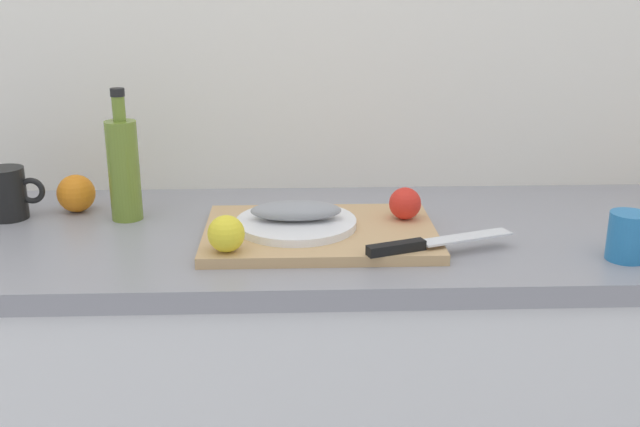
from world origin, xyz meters
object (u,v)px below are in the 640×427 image
Objects in this scene: lemon_0 at (226,234)px; chef_knife at (422,244)px; fish_fillet at (296,211)px; coffee_mug_1 at (630,236)px; cutting_board at (320,233)px; olive_oil_bottle at (124,167)px; white_plate at (296,223)px; coffee_mug_0 at (8,193)px.

chef_knife is at bearing 0.13° from lemon_0.
fish_fillet reaches higher than chef_knife.
coffee_mug_1 is (0.37, -0.02, 0.02)m from chef_knife.
cutting_board is at bearing -12.68° from fish_fillet.
fish_fillet is at bearing 130.58° from chef_knife.
cutting_board is 0.22m from chef_knife.
cutting_board is at bearing -18.48° from olive_oil_bottle.
fish_fillet is 0.61m from coffee_mug_1.
white_plate is 0.83× the size of chef_knife.
chef_knife is at bearing -33.14° from cutting_board.
olive_oil_bottle is (-0.58, 0.25, 0.08)m from chef_knife.
lemon_0 is at bearing -134.00° from white_plate.
coffee_mug_0 is at bearing 167.35° from cutting_board.
white_plate is at bearing 166.42° from coffee_mug_1.
cutting_board is at bearing 166.35° from coffee_mug_1.
lemon_0 is at bearing -145.25° from cutting_board.
olive_oil_bottle is at bearing 136.64° from chef_knife.
coffee_mug_0 reaches higher than white_plate.
olive_oil_bottle reaches higher than lemon_0.
white_plate is at bearing -19.21° from olive_oil_bottle.
lemon_0 reaches higher than white_plate.
white_plate is at bearing 180.00° from fish_fillet.
coffee_mug_0 reaches higher than lemon_0.
cutting_board is 1.58× the size of chef_knife.
fish_fillet is 0.61m from coffee_mug_0.
lemon_0 is at bearing -134.00° from fish_fillet.
olive_oil_bottle is at bearing 164.29° from coffee_mug_1.
olive_oil_bottle is 0.25m from coffee_mug_0.
white_plate is (-0.05, 0.01, 0.02)m from cutting_board.
coffee_mug_1 is at bearing -22.42° from chef_knife.
lemon_0 is (-0.12, -0.13, 0.00)m from fish_fillet.
coffee_mug_0 is (-0.60, 0.13, 0.03)m from white_plate.
olive_oil_bottle reaches higher than white_plate.
olive_oil_bottle is (-0.40, 0.13, 0.10)m from cutting_board.
chef_knife reaches higher than cutting_board.
coffee_mug_0 is (-0.65, 0.14, 0.04)m from cutting_board.
fish_fillet is 0.38m from olive_oil_bottle.
fish_fillet is 0.26m from chef_knife.
coffee_mug_1 reaches higher than lemon_0.
olive_oil_bottle reaches higher than coffee_mug_0.
coffee_mug_0 is at bearing 167.36° from fish_fillet.
coffee_mug_1 reaches higher than white_plate.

